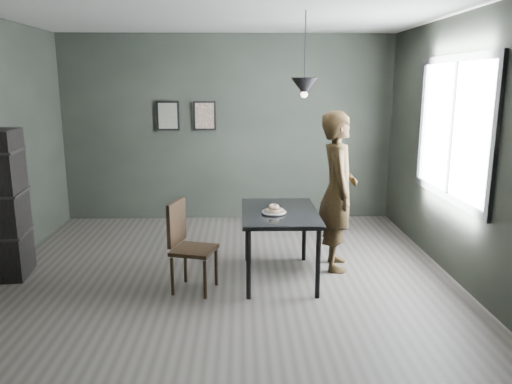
{
  "coord_description": "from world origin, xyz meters",
  "views": [
    {
      "loc": [
        0.19,
        -5.13,
        2.09
      ],
      "look_at": [
        0.35,
        0.05,
        0.95
      ],
      "focal_mm": 35.0,
      "sensor_mm": 36.0,
      "label": 1
    }
  ],
  "objects_px": {
    "white_plate": "(274,213)",
    "wood_chair": "(186,240)",
    "shelf_unit": "(8,205)",
    "woman": "(338,191)",
    "pendant_lamp": "(304,86)",
    "cafe_table": "(279,218)"
  },
  "relations": [
    {
      "from": "white_plate",
      "to": "wood_chair",
      "type": "distance_m",
      "value": 0.95
    },
    {
      "from": "wood_chair",
      "to": "shelf_unit",
      "type": "height_order",
      "value": "shelf_unit"
    },
    {
      "from": "woman",
      "to": "shelf_unit",
      "type": "xyz_separation_m",
      "value": [
        -3.6,
        -0.15,
        -0.09
      ]
    },
    {
      "from": "pendant_lamp",
      "to": "shelf_unit",
      "type": "bearing_deg",
      "value": 178.98
    },
    {
      "from": "cafe_table",
      "to": "white_plate",
      "type": "xyz_separation_m",
      "value": [
        -0.07,
        -0.09,
        0.08
      ]
    },
    {
      "from": "cafe_table",
      "to": "wood_chair",
      "type": "xyz_separation_m",
      "value": [
        -0.97,
        -0.29,
        -0.14
      ]
    },
    {
      "from": "cafe_table",
      "to": "woman",
      "type": "distance_m",
      "value": 0.78
    },
    {
      "from": "wood_chair",
      "to": "shelf_unit",
      "type": "xyz_separation_m",
      "value": [
        -1.95,
        0.45,
        0.28
      ]
    },
    {
      "from": "woman",
      "to": "wood_chair",
      "type": "xyz_separation_m",
      "value": [
        -1.65,
        -0.59,
        -0.37
      ]
    },
    {
      "from": "woman",
      "to": "pendant_lamp",
      "type": "relative_size",
      "value": 2.07
    },
    {
      "from": "shelf_unit",
      "to": "woman",
      "type": "bearing_deg",
      "value": -4.18
    },
    {
      "from": "woman",
      "to": "pendant_lamp",
      "type": "bearing_deg",
      "value": 120.92
    },
    {
      "from": "woman",
      "to": "pendant_lamp",
      "type": "xyz_separation_m",
      "value": [
        -0.43,
        -0.21,
        1.15
      ]
    },
    {
      "from": "cafe_table",
      "to": "woman",
      "type": "xyz_separation_m",
      "value": [
        0.68,
        0.31,
        0.23
      ]
    },
    {
      "from": "cafe_table",
      "to": "woman",
      "type": "relative_size",
      "value": 0.67
    },
    {
      "from": "woman",
      "to": "wood_chair",
      "type": "bearing_deg",
      "value": 115.11
    },
    {
      "from": "cafe_table",
      "to": "white_plate",
      "type": "height_order",
      "value": "white_plate"
    },
    {
      "from": "cafe_table",
      "to": "shelf_unit",
      "type": "xyz_separation_m",
      "value": [
        -2.92,
        0.16,
        0.14
      ]
    },
    {
      "from": "white_plate",
      "to": "woman",
      "type": "xyz_separation_m",
      "value": [
        0.74,
        0.39,
        0.14
      ]
    },
    {
      "from": "white_plate",
      "to": "woman",
      "type": "bearing_deg",
      "value": 27.9
    },
    {
      "from": "shelf_unit",
      "to": "wood_chair",
      "type": "bearing_deg",
      "value": -19.4
    },
    {
      "from": "woman",
      "to": "wood_chair",
      "type": "height_order",
      "value": "woman"
    }
  ]
}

